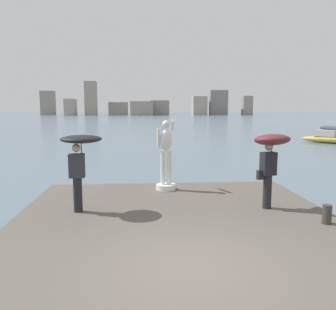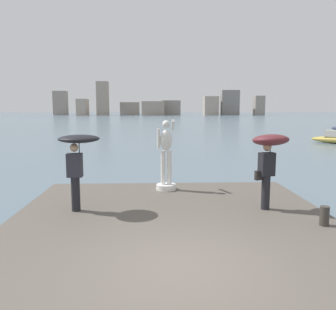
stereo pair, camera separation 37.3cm
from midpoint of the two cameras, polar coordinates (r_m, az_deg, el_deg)
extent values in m
plane|color=slate|center=(45.61, -1.54, 3.88)|extent=(400.00, 400.00, 0.00)
cube|color=#564F47|center=(7.80, 2.50, -13.42)|extent=(7.78, 9.49, 0.40)
cylinder|color=white|center=(11.29, 0.65, -5.22)|extent=(0.63, 0.63, 0.17)
cylinder|color=white|center=(11.16, 0.15, -2.07)|extent=(0.15, 0.15, 1.09)
cylinder|color=white|center=(11.17, 1.17, -2.06)|extent=(0.15, 0.15, 1.09)
ellipsoid|color=white|center=(11.05, 0.67, 2.41)|extent=(0.38, 0.26, 0.66)
sphere|color=white|center=(11.02, 0.67, 5.06)|extent=(0.24, 0.24, 0.24)
cylinder|color=white|center=(11.04, -0.58, 2.72)|extent=(0.10, 0.10, 0.62)
cylinder|color=white|center=(11.30, 1.72, 4.89)|extent=(0.10, 0.59, 0.40)
cylinder|color=black|center=(9.19, -13.69, -6.18)|extent=(0.22, 0.22, 0.88)
cube|color=#2D2D38|center=(9.05, -13.83, -1.62)|extent=(0.39, 0.25, 0.60)
sphere|color=tan|center=(8.99, -13.92, 1.18)|extent=(0.21, 0.21, 0.21)
cylinder|color=#262626|center=(9.02, -13.11, 0.49)|extent=(0.02, 0.02, 0.56)
ellipsoid|color=black|center=(8.99, -13.17, 2.58)|extent=(1.05, 1.05, 0.20)
cylinder|color=black|center=(9.47, 16.71, -5.88)|extent=(0.22, 0.22, 0.88)
cube|color=black|center=(9.33, 16.89, -1.45)|extent=(0.43, 0.34, 0.60)
sphere|color=#A87A5B|center=(9.27, 16.99, 1.26)|extent=(0.21, 0.21, 0.21)
cylinder|color=#262626|center=(9.39, 17.40, 0.41)|extent=(0.02, 0.02, 0.49)
ellipsoid|color=#5B2328|center=(9.36, 17.48, 2.35)|extent=(1.15, 1.16, 0.37)
cube|color=black|center=(9.27, 15.65, -3.23)|extent=(0.20, 0.15, 0.24)
cylinder|color=#38332D|center=(8.72, 25.28, -8.97)|extent=(0.21, 0.21, 0.44)
cube|color=#B2ADA3|center=(33.17, 25.95, 3.15)|extent=(1.79, 1.78, 0.55)
cube|color=gray|center=(158.68, -17.05, 8.09)|extent=(5.60, 4.23, 10.22)
cube|color=#A89989|center=(150.29, -13.67, 7.58)|extent=(4.08, 7.39, 6.73)
cube|color=gray|center=(148.96, -10.52, 9.04)|extent=(4.71, 4.58, 13.81)
cube|color=gray|center=(154.28, -6.16, 7.52)|extent=(8.08, 6.18, 5.47)
cube|color=gray|center=(147.18, -2.39, 7.61)|extent=(9.25, 7.60, 5.76)
cube|color=gray|center=(150.24, 0.52, 7.70)|extent=(8.06, 4.14, 6.21)
cube|color=#A89989|center=(150.17, 7.05, 7.96)|extent=(5.91, 5.94, 7.88)
cube|color=gray|center=(153.27, 10.12, 8.39)|extent=(7.55, 4.26, 10.54)
cube|color=gray|center=(154.69, 14.66, 7.81)|extent=(4.10, 4.24, 8.15)
camera|label=1|loc=(0.19, -89.02, 0.13)|focal=37.41mm
camera|label=2|loc=(0.19, 90.98, -0.13)|focal=37.41mm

